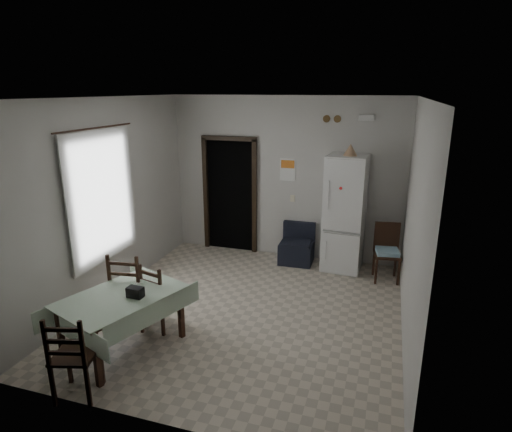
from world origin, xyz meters
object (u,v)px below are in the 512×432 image
object	(u,v)px
dining_table	(124,322)
dining_chair_far_left	(132,288)
dining_chair_far_right	(161,295)
dining_chair_near_head	(75,354)
fridge	(345,213)
navy_seat	(297,244)
corner_chair	(387,253)

from	to	relation	value
dining_table	dining_chair_far_left	world-z (taller)	dining_chair_far_left
dining_chair_far_right	dining_chair_near_head	xyz separation A→B (m)	(-0.16, -1.42, 0.02)
fridge	navy_seat	xyz separation A→B (m)	(-0.81, 0.00, -0.64)
dining_chair_far_left	dining_chair_far_right	xyz separation A→B (m)	(0.39, 0.05, -0.07)
fridge	dining_chair_near_head	size ratio (longest dim) A/B	2.08
navy_seat	dining_chair_near_head	world-z (taller)	dining_chair_near_head
dining_chair_near_head	dining_chair_far_right	bearing A→B (deg)	-111.78
fridge	dining_chair_far_left	world-z (taller)	fridge
corner_chair	dining_chair_near_head	xyz separation A→B (m)	(-2.93, -3.77, 0.01)
navy_seat	corner_chair	world-z (taller)	corner_chair
corner_chair	dining_chair_far_left	world-z (taller)	dining_chair_far_left
navy_seat	dining_chair_far_right	bearing A→B (deg)	-116.31
fridge	corner_chair	xyz separation A→B (m)	(0.74, -0.29, -0.52)
dining_chair_near_head	fridge	bearing A→B (deg)	-133.75
dining_table	dining_chair_far_right	distance (m)	0.62
navy_seat	dining_chair_far_right	xyz separation A→B (m)	(-1.22, -2.64, 0.10)
fridge	corner_chair	distance (m)	0.95
dining_chair_far_left	dining_chair_near_head	size ratio (longest dim) A/B	1.10
fridge	dining_chair_far_right	distance (m)	3.37
fridge	corner_chair	world-z (taller)	fridge
dining_table	dining_chair_far_right	size ratio (longest dim) A/B	1.51
navy_seat	dining_chair_far_left	size ratio (longest dim) A/B	0.67
navy_seat	fridge	bearing A→B (deg)	-1.45
dining_table	corner_chair	bearing A→B (deg)	64.95
dining_chair_far_left	dining_chair_far_right	world-z (taller)	dining_chair_far_left
dining_table	dining_chair_near_head	distance (m)	0.85
dining_chair_near_head	navy_seat	bearing A→B (deg)	-124.21
dining_chair_far_left	dining_chair_near_head	world-z (taller)	dining_chair_far_left
dining_chair_far_right	dining_chair_near_head	distance (m)	1.43
dining_table	dining_chair_far_right	xyz separation A→B (m)	(0.17, 0.59, 0.10)
dining_chair_far_right	dining_chair_near_head	size ratio (longest dim) A/B	0.95
dining_chair_far_left	fridge	bearing A→B (deg)	-139.33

